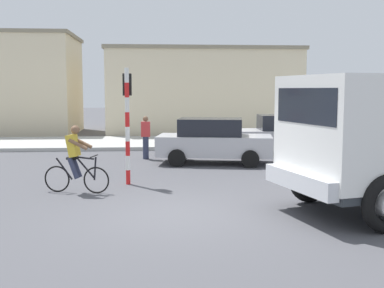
% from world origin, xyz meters
% --- Properties ---
extents(ground_plane, '(120.00, 120.00, 0.00)m').
position_xyz_m(ground_plane, '(0.00, 0.00, 0.00)').
color(ground_plane, '#4C4C51').
extents(sidewalk_far, '(80.00, 5.00, 0.16)m').
position_xyz_m(sidewalk_far, '(0.00, 13.11, 0.08)').
color(sidewalk_far, '#ADADA8').
rests_on(sidewalk_far, ground).
extents(cyclist, '(1.69, 0.58, 1.72)m').
position_xyz_m(cyclist, '(-2.42, 2.30, 0.86)').
color(cyclist, black).
rests_on(cyclist, ground).
extents(traffic_light_pole, '(0.24, 0.43, 3.20)m').
position_xyz_m(traffic_light_pole, '(-1.16, 3.39, 2.07)').
color(traffic_light_pole, red).
rests_on(traffic_light_pole, ground).
extents(car_red_near, '(4.07, 2.02, 1.60)m').
position_xyz_m(car_red_near, '(4.78, 9.03, 0.82)').
color(car_red_near, '#B7B7BC').
rests_on(car_red_near, ground).
extents(car_white_mid, '(4.24, 2.40, 1.60)m').
position_xyz_m(car_white_mid, '(1.66, 6.86, 0.82)').
color(car_white_mid, '#B7B7BC').
rests_on(car_white_mid, ground).
extents(pedestrian_near_kerb, '(0.34, 0.22, 1.62)m').
position_xyz_m(pedestrian_near_kerb, '(-0.75, 8.17, 0.85)').
color(pedestrian_near_kerb, '#2D334C').
rests_on(pedestrian_near_kerb, ground).
extents(building_mid_block, '(11.10, 7.88, 4.98)m').
position_xyz_m(building_mid_block, '(2.42, 19.77, 2.49)').
color(building_mid_block, beige).
rests_on(building_mid_block, ground).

